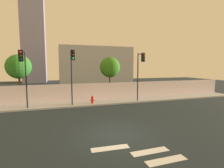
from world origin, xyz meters
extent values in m
plane|color=#1E282B|center=(0.00, 0.00, 0.00)|extent=(80.00, 80.00, 0.00)
cube|color=#AAAAAA|center=(0.00, 8.20, 0.07)|extent=(36.00, 2.40, 0.15)
cube|color=silver|center=(0.00, 9.49, 1.05)|extent=(36.00, 0.18, 1.80)
cube|color=silver|center=(1.02, -3.25, 0.00)|extent=(1.81, 0.46, 0.01)
cube|color=silver|center=(0.78, -2.40, 0.00)|extent=(1.81, 0.47, 0.01)
cube|color=silver|center=(-0.84, -1.55, 0.00)|extent=(1.82, 0.52, 0.01)
cylinder|color=black|center=(-1.79, 7.55, 2.69)|extent=(0.12, 0.12, 5.08)
cylinder|color=black|center=(-1.77, 7.00, 5.13)|extent=(0.13, 1.11, 0.08)
cube|color=black|center=(-1.74, 6.45, 4.78)|extent=(0.35, 0.21, 0.90)
sphere|color=black|center=(-1.74, 6.33, 5.05)|extent=(0.18, 0.18, 0.18)
sphere|color=#33260A|center=(-1.74, 6.33, 4.77)|extent=(0.18, 0.18, 0.18)
sphere|color=#19F24C|center=(-1.74, 6.33, 4.49)|extent=(0.18, 0.18, 0.18)
cylinder|color=black|center=(-5.65, 7.55, 2.61)|extent=(0.12, 0.12, 4.92)
cylinder|color=black|center=(-5.68, 6.82, 4.97)|extent=(0.14, 1.46, 0.08)
cube|color=black|center=(-5.71, 6.09, 4.62)|extent=(0.35, 0.21, 0.90)
sphere|color=red|center=(-5.72, 5.97, 4.89)|extent=(0.18, 0.18, 0.18)
sphere|color=#33260A|center=(-5.72, 5.97, 4.61)|extent=(0.18, 0.18, 0.18)
sphere|color=black|center=(-5.72, 5.97, 4.33)|extent=(0.18, 0.18, 0.18)
cylinder|color=black|center=(5.06, 7.55, 2.65)|extent=(0.12, 0.12, 5.00)
cylinder|color=black|center=(5.15, 7.15, 5.05)|extent=(0.24, 0.82, 0.08)
cube|color=black|center=(5.23, 6.74, 4.70)|extent=(0.37, 0.26, 0.90)
sphere|color=red|center=(5.25, 6.63, 4.97)|extent=(0.18, 0.18, 0.18)
sphere|color=#33260A|center=(5.25, 6.63, 4.69)|extent=(0.18, 0.18, 0.18)
sphere|color=black|center=(5.25, 6.63, 4.41)|extent=(0.18, 0.18, 0.18)
cylinder|color=red|center=(0.16, 7.58, 0.44)|extent=(0.24, 0.24, 0.59)
sphere|color=red|center=(0.16, 7.58, 0.78)|extent=(0.26, 0.26, 0.26)
cylinder|color=red|center=(-0.01, 7.58, 0.47)|extent=(0.10, 0.09, 0.09)
cylinder|color=red|center=(0.33, 7.58, 0.47)|extent=(0.10, 0.09, 0.09)
cylinder|color=brown|center=(-6.81, 10.92, 1.54)|extent=(0.20, 0.20, 3.08)
sphere|color=#2F8026|center=(-6.81, 10.92, 3.77)|extent=(2.51, 2.51, 2.51)
cylinder|color=brown|center=(3.02, 10.92, 1.51)|extent=(0.20, 0.20, 3.01)
sphere|color=#397F1F|center=(3.02, 10.92, 3.69)|extent=(2.45, 2.45, 2.45)
cube|color=#A4A4A4|center=(3.97, 23.49, 3.68)|extent=(13.23, 6.00, 7.36)
cube|color=#8582A3|center=(-7.95, 35.49, 14.31)|extent=(5.01, 5.00, 28.62)
camera|label=1|loc=(-3.10, -8.84, 3.81)|focal=27.44mm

